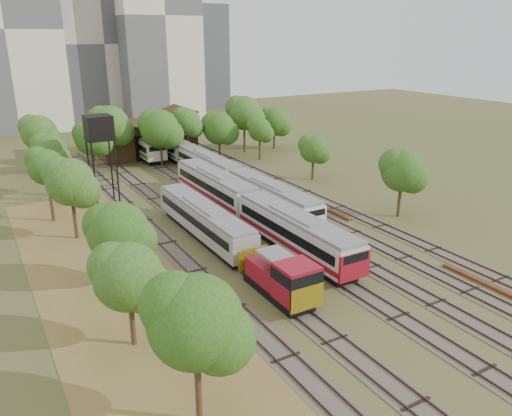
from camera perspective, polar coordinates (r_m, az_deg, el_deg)
ground at (r=43.01m, az=13.95°, el=-8.85°), size 240.00×240.00×0.00m
dry_grass_patch at (r=40.99m, az=-13.39°, el=-10.24°), size 14.00×60.00×0.04m
tracks at (r=61.42m, az=-2.69°, el=0.36°), size 24.60×80.00×0.19m
railcar_red_set at (r=54.47m, az=-0.63°, el=0.12°), size 3.11×34.58×3.85m
railcar_green_set at (r=72.98m, az=-5.49°, el=4.83°), size 2.87×52.07×3.55m
railcar_rear at (r=88.22m, az=-12.92°, el=7.08°), size 3.22×16.08×3.99m
shunter_locomotive at (r=39.16m, az=3.23°, el=-8.16°), size 2.88×8.10×3.78m
old_grey_coach at (r=51.17m, az=-5.95°, el=-1.41°), size 2.84×18.00×3.50m
water_tower at (r=62.71m, az=-17.52°, el=8.52°), size 3.15×3.15×10.89m
rail_pile_near at (r=46.32m, az=24.74°, el=-7.84°), size 0.56×8.34×0.28m
rail_pile_far at (r=60.04m, az=8.17°, el=-0.17°), size 0.52×8.35×0.27m
maintenance_shed at (r=90.26m, az=-12.75°, el=7.88°), size 16.45×11.55×7.58m
tree_band_left at (r=44.13m, az=-17.87°, el=-0.58°), size 7.01×51.51×8.65m
tree_band_far at (r=83.23m, az=-9.67°, el=9.27°), size 44.82×10.77×9.88m
tree_band_right at (r=67.94m, az=8.62°, el=6.39°), size 5.17×36.38×7.82m
tower_left at (r=122.06m, az=-27.13°, el=17.71°), size 22.00×16.00×42.00m
tower_centre at (r=130.06m, az=-17.95°, el=17.45°), size 20.00×18.00×36.00m
tower_right at (r=125.76m, az=-11.69°, el=20.66°), size 18.00×16.00×48.00m
tower_far_right at (r=149.94m, az=-6.23°, el=16.79°), size 12.00×12.00×28.00m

